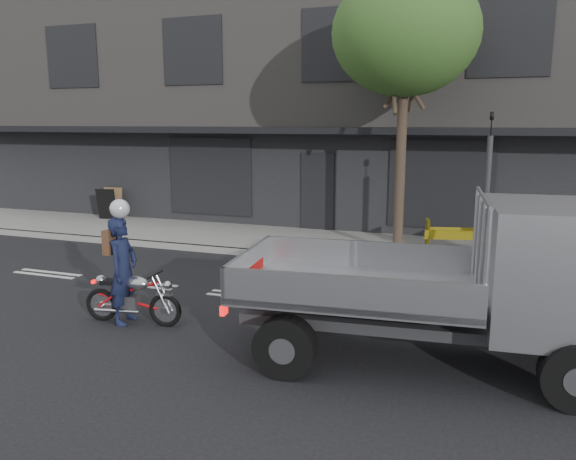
# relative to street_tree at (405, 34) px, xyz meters

# --- Properties ---
(ground) EXTENTS (80.00, 80.00, 0.00)m
(ground) POSITION_rel_street_tree_xyz_m (-2.20, -4.20, -5.28)
(ground) COLOR black
(ground) RESTS_ON ground
(sidewalk) EXTENTS (32.00, 3.20, 0.15)m
(sidewalk) POSITION_rel_street_tree_xyz_m (-2.20, 0.50, -5.20)
(sidewalk) COLOR gray
(sidewalk) RESTS_ON ground
(kerb) EXTENTS (32.00, 0.20, 0.15)m
(kerb) POSITION_rel_street_tree_xyz_m (-2.20, -1.10, -5.20)
(kerb) COLOR gray
(kerb) RESTS_ON ground
(building_main) EXTENTS (26.00, 10.00, 8.00)m
(building_main) POSITION_rel_street_tree_xyz_m (-2.20, 7.10, -1.28)
(building_main) COLOR slate
(building_main) RESTS_ON ground
(street_tree) EXTENTS (3.40, 3.40, 6.74)m
(street_tree) POSITION_rel_street_tree_xyz_m (0.00, 0.00, 0.00)
(street_tree) COLOR #382B21
(street_tree) RESTS_ON ground
(traffic_light_pole) EXTENTS (0.12, 0.12, 3.50)m
(traffic_light_pole) POSITION_rel_street_tree_xyz_m (2.00, -0.85, -3.63)
(traffic_light_pole) COLOR #2D2D30
(traffic_light_pole) RESTS_ON ground
(motorcycle) EXTENTS (1.73, 0.50, 0.89)m
(motorcycle) POSITION_rel_street_tree_xyz_m (-3.40, -6.16, -4.82)
(motorcycle) COLOR black
(motorcycle) RESTS_ON ground
(rider) EXTENTS (0.49, 0.69, 1.77)m
(rider) POSITION_rel_street_tree_xyz_m (-3.55, -6.16, -4.39)
(rider) COLOR #131936
(rider) RESTS_ON ground
(flatbed_ute) EXTENTS (5.32, 2.56, 2.39)m
(flatbed_ute) POSITION_rel_street_tree_xyz_m (2.50, -6.00, -3.92)
(flatbed_ute) COLOR black
(flatbed_ute) RESTS_ON ground
(construction_barrier) EXTENTS (1.46, 0.84, 0.77)m
(construction_barrier) POSITION_rel_street_tree_xyz_m (1.29, 0.39, -4.74)
(construction_barrier) COLOR yellow
(construction_barrier) RESTS_ON sidewalk
(sandwich_board) EXTENTS (0.70, 0.53, 1.01)m
(sandwich_board) POSITION_rel_street_tree_xyz_m (-9.65, 1.39, -4.62)
(sandwich_board) COLOR black
(sandwich_board) RESTS_ON sidewalk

